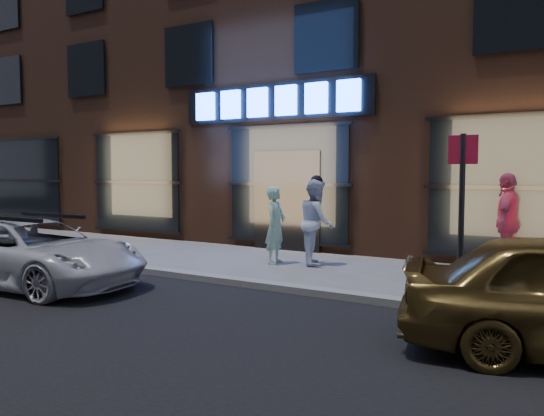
{
  "coord_description": "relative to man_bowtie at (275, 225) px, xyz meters",
  "views": [
    {
      "loc": [
        6.19,
        -7.28,
        1.92
      ],
      "look_at": [
        0.96,
        1.6,
        1.2
      ],
      "focal_mm": 35.0,
      "sensor_mm": 36.0,
      "label": 1
    }
  ],
  "objects": [
    {
      "name": "curb",
      "position": [
        -0.71,
        -2.17,
        -0.74
      ],
      "size": [
        60.0,
        0.25,
        0.12
      ],
      "primitive_type": "cube",
      "color": "gray",
      "rests_on": "ground"
    },
    {
      "name": "white_suv",
      "position": [
        -2.4,
        -3.93,
        -0.25
      ],
      "size": [
        4.13,
        2.16,
        1.11
      ],
      "primitive_type": "imported",
      "rotation": [
        0.0,
        0.0,
        1.65
      ],
      "color": "silver",
      "rests_on": "ground"
    },
    {
      "name": "passerby",
      "position": [
        4.25,
        1.47,
        0.14
      ],
      "size": [
        0.54,
        1.14,
        1.89
      ],
      "primitive_type": "imported",
      "rotation": [
        0.0,
        0.0,
        -1.64
      ],
      "color": "#CA5374",
      "rests_on": "ground"
    },
    {
      "name": "man_cap",
      "position": [
        0.77,
        0.34,
        0.08
      ],
      "size": [
        1.0,
        1.07,
        1.76
      ],
      "primitive_type": "imported",
      "rotation": [
        0.0,
        0.0,
        2.09
      ],
      "color": "white",
      "rests_on": "ground"
    },
    {
      "name": "man_bowtie",
      "position": [
        0.0,
        0.0,
        0.0
      ],
      "size": [
        0.43,
        0.62,
        1.61
      ],
      "primitive_type": "imported",
      "rotation": [
        0.0,
        0.0,
        1.65
      ],
      "color": "#ACE2BE",
      "rests_on": "ground"
    },
    {
      "name": "sign_post",
      "position": [
        4.08,
        -2.07,
        0.66
      ],
      "size": [
        0.39,
        0.08,
        2.42
      ],
      "rotation": [
        0.0,
        0.0,
        -0.08
      ],
      "color": "#262628",
      "rests_on": "ground"
    },
    {
      "name": "storefront_building",
      "position": [
        -0.71,
        5.82,
        4.34
      ],
      "size": [
        30.2,
        8.28,
        10.3
      ],
      "color": "#54301E",
      "rests_on": "ground"
    },
    {
      "name": "ground",
      "position": [
        -0.71,
        -2.17,
        -0.8
      ],
      "size": [
        90.0,
        90.0,
        0.0
      ],
      "primitive_type": "plane",
      "color": "slate",
      "rests_on": "ground"
    }
  ]
}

